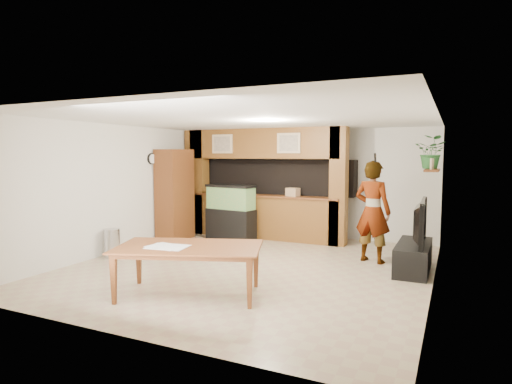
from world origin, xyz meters
The scene contains 21 objects.
floor centered at (0.00, 0.00, 0.00)m, with size 6.50×6.50×0.00m, color tan.
ceiling centered at (0.00, 0.00, 2.60)m, with size 6.50×6.50×0.00m, color white.
wall_back centered at (0.00, 3.25, 1.30)m, with size 6.00×6.00×0.00m, color silver.
wall_left centered at (-3.00, 0.00, 1.30)m, with size 6.50×6.50×0.00m, color silver.
wall_right centered at (3.00, 0.00, 1.30)m, with size 6.50×6.50×0.00m, color silver.
partition centered at (-0.95, 2.64, 1.31)m, with size 4.20×0.99×2.60m.
wall_clock centered at (-2.97, 1.00, 1.90)m, with size 0.05×0.25×0.25m.
wall_shelf centered at (2.85, 1.95, 1.70)m, with size 0.25×0.90×0.04m, color brown.
pantry_cabinet centered at (-2.70, 1.48, 1.06)m, with size 0.53×0.86×2.11m, color brown.
trash_can centered at (-2.77, -0.51, 0.28)m, with size 0.30×0.30×0.55m, color #B2B2B7.
aquarium centered at (-1.46, 1.95, 0.63)m, with size 1.17×0.44×1.30m.
tv_stand centered at (2.65, 0.93, 0.24)m, with size 0.53×1.44×0.48m, color black.
television centered at (2.65, 0.93, 0.86)m, with size 1.31×0.17×0.75m, color black.
photo_frame centered at (2.85, 1.80, 1.82)m, with size 0.03×0.15×0.20m, color tan.
potted_plant centered at (2.82, 2.28, 2.04)m, with size 0.58×0.50×0.64m, color #255C28.
person centered at (1.89, 1.27, 0.94)m, with size 0.69×0.45×1.89m, color #967652.
microphone centered at (1.94, 1.11, 1.94)m, with size 0.04×0.04×0.17m, color black.
dining_table centered at (-0.10, -1.81, 0.36)m, with size 2.02×1.13×0.71m, color brown.
newspaper_a centered at (-0.38, -1.95, 0.71)m, with size 0.50×0.36×0.01m, color silver.
newspaper_b centered at (-0.34, -1.96, 0.71)m, with size 0.55×0.40×0.01m, color silver.
counter_box centered at (-0.12, 2.45, 1.14)m, with size 0.29×0.19×0.19m, color #A57F59.
Camera 1 is at (3.26, -6.74, 1.99)m, focal length 30.00 mm.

